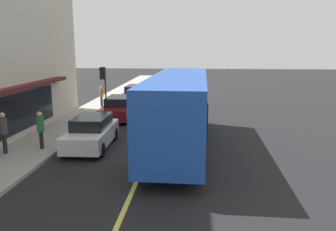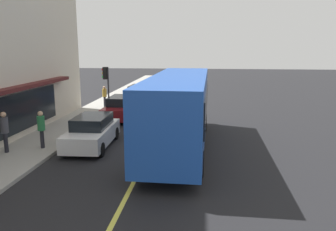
{
  "view_description": "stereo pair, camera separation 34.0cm",
  "coord_description": "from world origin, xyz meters",
  "px_view_note": "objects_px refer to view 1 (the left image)",
  "views": [
    {
      "loc": [
        -15.05,
        -2.06,
        4.83
      ],
      "look_at": [
        0.6,
        -0.81,
        1.6
      ],
      "focal_mm": 35.94,
      "sensor_mm": 36.0,
      "label": 1
    },
    {
      "loc": [
        -15.02,
        -2.4,
        4.83
      ],
      "look_at": [
        0.6,
        -0.81,
        1.6
      ],
      "focal_mm": 35.94,
      "sensor_mm": 36.0,
      "label": 2
    }
  ],
  "objects_px": {
    "car_white": "(92,132)",
    "pedestrian_at_corner": "(101,95)",
    "pedestrian_near_storefront": "(40,127)",
    "pedestrian_mid_block": "(3,129)",
    "car_navy": "(136,94)",
    "traffic_light": "(103,78)",
    "bus": "(179,108)",
    "car_maroon": "(119,108)"
  },
  "relations": [
    {
      "from": "bus",
      "to": "pedestrian_at_corner",
      "type": "relative_size",
      "value": 6.85
    },
    {
      "from": "car_maroon",
      "to": "pedestrian_mid_block",
      "type": "distance_m",
      "value": 8.89
    },
    {
      "from": "traffic_light",
      "to": "pedestrian_mid_block",
      "type": "height_order",
      "value": "traffic_light"
    },
    {
      "from": "traffic_light",
      "to": "pedestrian_at_corner",
      "type": "height_order",
      "value": "traffic_light"
    },
    {
      "from": "car_white",
      "to": "pedestrian_near_storefront",
      "type": "height_order",
      "value": "pedestrian_near_storefront"
    },
    {
      "from": "car_white",
      "to": "pedestrian_mid_block",
      "type": "distance_m",
      "value": 3.87
    },
    {
      "from": "pedestrian_near_storefront",
      "to": "car_white",
      "type": "bearing_deg",
      "value": -65.98
    },
    {
      "from": "pedestrian_mid_block",
      "to": "pedestrian_at_corner",
      "type": "relative_size",
      "value": 1.14
    },
    {
      "from": "car_white",
      "to": "pedestrian_at_corner",
      "type": "bearing_deg",
      "value": 13.0
    },
    {
      "from": "car_white",
      "to": "pedestrian_near_storefront",
      "type": "xyz_separation_m",
      "value": [
        -0.94,
        2.11,
        0.47
      ]
    },
    {
      "from": "pedestrian_mid_block",
      "to": "pedestrian_near_storefront",
      "type": "relative_size",
      "value": 1.05
    },
    {
      "from": "car_white",
      "to": "pedestrian_mid_block",
      "type": "relative_size",
      "value": 2.34
    },
    {
      "from": "car_white",
      "to": "pedestrian_at_corner",
      "type": "distance_m",
      "value": 10.45
    },
    {
      "from": "car_white",
      "to": "traffic_light",
      "type": "bearing_deg",
      "value": 11.47
    },
    {
      "from": "bus",
      "to": "pedestrian_at_corner",
      "type": "distance_m",
      "value": 11.98
    },
    {
      "from": "bus",
      "to": "car_white",
      "type": "height_order",
      "value": "bus"
    },
    {
      "from": "car_maroon",
      "to": "car_white",
      "type": "bearing_deg",
      "value": -178.86
    },
    {
      "from": "car_navy",
      "to": "pedestrian_mid_block",
      "type": "height_order",
      "value": "pedestrian_mid_block"
    },
    {
      "from": "traffic_light",
      "to": "pedestrian_mid_block",
      "type": "relative_size",
      "value": 1.72
    },
    {
      "from": "traffic_light",
      "to": "car_maroon",
      "type": "height_order",
      "value": "traffic_light"
    },
    {
      "from": "pedestrian_near_storefront",
      "to": "pedestrian_at_corner",
      "type": "xyz_separation_m",
      "value": [
        11.12,
        0.24,
        -0.09
      ]
    },
    {
      "from": "car_navy",
      "to": "car_maroon",
      "type": "height_order",
      "value": "same"
    },
    {
      "from": "bus",
      "to": "pedestrian_near_storefront",
      "type": "height_order",
      "value": "bus"
    },
    {
      "from": "car_white",
      "to": "car_maroon",
      "type": "bearing_deg",
      "value": 1.14
    },
    {
      "from": "bus",
      "to": "pedestrian_mid_block",
      "type": "relative_size",
      "value": 6.02
    },
    {
      "from": "traffic_light",
      "to": "car_navy",
      "type": "height_order",
      "value": "traffic_light"
    },
    {
      "from": "car_navy",
      "to": "car_white",
      "type": "height_order",
      "value": "same"
    },
    {
      "from": "car_navy",
      "to": "car_maroon",
      "type": "relative_size",
      "value": 1.0
    },
    {
      "from": "bus",
      "to": "car_navy",
      "type": "relative_size",
      "value": 2.58
    },
    {
      "from": "pedestrian_mid_block",
      "to": "pedestrian_near_storefront",
      "type": "height_order",
      "value": "pedestrian_mid_block"
    },
    {
      "from": "pedestrian_near_storefront",
      "to": "car_maroon",
      "type": "bearing_deg",
      "value": -14.86
    },
    {
      "from": "bus",
      "to": "car_white",
      "type": "bearing_deg",
      "value": 92.87
    },
    {
      "from": "pedestrian_mid_block",
      "to": "pedestrian_at_corner",
      "type": "bearing_deg",
      "value": -5.09
    },
    {
      "from": "car_maroon",
      "to": "pedestrian_at_corner",
      "type": "bearing_deg",
      "value": 31.15
    },
    {
      "from": "traffic_light",
      "to": "bus",
      "type": "bearing_deg",
      "value": -145.12
    },
    {
      "from": "bus",
      "to": "pedestrian_mid_block",
      "type": "bearing_deg",
      "value": 104.34
    },
    {
      "from": "car_white",
      "to": "bus",
      "type": "bearing_deg",
      "value": -87.13
    },
    {
      "from": "car_navy",
      "to": "pedestrian_at_corner",
      "type": "xyz_separation_m",
      "value": [
        -3.25,
        2.19,
        0.38
      ]
    },
    {
      "from": "pedestrian_near_storefront",
      "to": "traffic_light",
      "type": "bearing_deg",
      "value": -1.78
    },
    {
      "from": "car_maroon",
      "to": "car_navy",
      "type": "bearing_deg",
      "value": 0.26
    },
    {
      "from": "traffic_light",
      "to": "car_navy",
      "type": "xyz_separation_m",
      "value": [
        4.56,
        -1.64,
        -1.79
      ]
    },
    {
      "from": "bus",
      "to": "traffic_light",
      "type": "distance_m",
      "value": 10.57
    }
  ]
}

